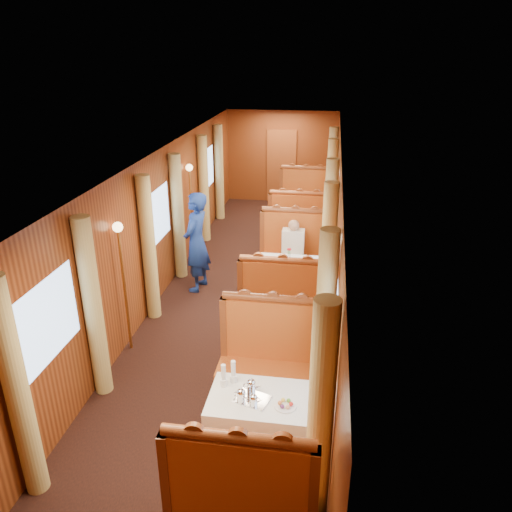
% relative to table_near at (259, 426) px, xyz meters
% --- Properties ---
extents(floor, '(3.00, 12.00, 0.01)m').
position_rel_table_near_xyz_m(floor, '(-0.75, 3.50, -0.38)').
color(floor, black).
rests_on(floor, ground).
extents(ceiling, '(3.00, 12.00, 0.01)m').
position_rel_table_near_xyz_m(ceiling, '(-0.75, 3.50, 2.12)').
color(ceiling, silver).
rests_on(ceiling, wall_left).
extents(wall_far, '(3.00, 0.01, 2.50)m').
position_rel_table_near_xyz_m(wall_far, '(-0.75, 9.50, 0.88)').
color(wall_far, brown).
rests_on(wall_far, floor).
extents(wall_left, '(0.01, 12.00, 2.50)m').
position_rel_table_near_xyz_m(wall_left, '(-2.25, 3.50, 0.88)').
color(wall_left, brown).
rests_on(wall_left, floor).
extents(wall_right, '(0.01, 12.00, 2.50)m').
position_rel_table_near_xyz_m(wall_right, '(0.75, 3.50, 0.88)').
color(wall_right, brown).
rests_on(wall_right, floor).
extents(doorway_far, '(0.80, 0.04, 2.00)m').
position_rel_table_near_xyz_m(doorway_far, '(-0.75, 9.47, 0.62)').
color(doorway_far, brown).
rests_on(doorway_far, floor).
extents(table_near, '(1.05, 0.72, 0.75)m').
position_rel_table_near_xyz_m(table_near, '(0.00, 0.00, 0.00)').
color(table_near, white).
rests_on(table_near, floor).
extents(banquette_near_fwd, '(1.30, 0.55, 1.34)m').
position_rel_table_near_xyz_m(banquette_near_fwd, '(0.00, -1.01, 0.05)').
color(banquette_near_fwd, '#A73012').
rests_on(banquette_near_fwd, floor).
extents(banquette_near_aft, '(1.30, 0.55, 1.34)m').
position_rel_table_near_xyz_m(banquette_near_aft, '(0.00, 1.01, 0.05)').
color(banquette_near_aft, '#A73012').
rests_on(banquette_near_aft, floor).
extents(table_mid, '(1.05, 0.72, 0.75)m').
position_rel_table_near_xyz_m(table_mid, '(0.00, 3.50, 0.00)').
color(table_mid, white).
rests_on(table_mid, floor).
extents(banquette_mid_fwd, '(1.30, 0.55, 1.34)m').
position_rel_table_near_xyz_m(banquette_mid_fwd, '(0.00, 2.49, 0.05)').
color(banquette_mid_fwd, '#A73012').
rests_on(banquette_mid_fwd, floor).
extents(banquette_mid_aft, '(1.30, 0.55, 1.34)m').
position_rel_table_near_xyz_m(banquette_mid_aft, '(0.00, 4.51, 0.05)').
color(banquette_mid_aft, '#A73012').
rests_on(banquette_mid_aft, floor).
extents(table_far, '(1.05, 0.72, 0.75)m').
position_rel_table_near_xyz_m(table_far, '(0.00, 7.00, 0.00)').
color(table_far, white).
rests_on(table_far, floor).
extents(banquette_far_fwd, '(1.30, 0.55, 1.34)m').
position_rel_table_near_xyz_m(banquette_far_fwd, '(0.00, 5.99, 0.05)').
color(banquette_far_fwd, '#A73012').
rests_on(banquette_far_fwd, floor).
extents(banquette_far_aft, '(1.30, 0.55, 1.34)m').
position_rel_table_near_xyz_m(banquette_far_aft, '(0.00, 8.01, 0.05)').
color(banquette_far_aft, '#A73012').
rests_on(banquette_far_aft, floor).
extents(tea_tray, '(0.40, 0.35, 0.01)m').
position_rel_table_near_xyz_m(tea_tray, '(-0.06, -0.05, 0.38)').
color(tea_tray, silver).
rests_on(tea_tray, table_near).
extents(teapot_left, '(0.18, 0.16, 0.13)m').
position_rel_table_near_xyz_m(teapot_left, '(-0.17, -0.11, 0.44)').
color(teapot_left, silver).
rests_on(teapot_left, tea_tray).
extents(teapot_right, '(0.14, 0.11, 0.11)m').
position_rel_table_near_xyz_m(teapot_right, '(-0.04, -0.15, 0.43)').
color(teapot_right, silver).
rests_on(teapot_right, tea_tray).
extents(teapot_back, '(0.16, 0.12, 0.13)m').
position_rel_table_near_xyz_m(teapot_back, '(-0.09, 0.06, 0.44)').
color(teapot_back, silver).
rests_on(teapot_back, tea_tray).
extents(fruit_plate, '(0.23, 0.23, 0.05)m').
position_rel_table_near_xyz_m(fruit_plate, '(0.28, -0.10, 0.39)').
color(fruit_plate, white).
rests_on(fruit_plate, table_near).
extents(cup_inboard, '(0.08, 0.08, 0.26)m').
position_rel_table_near_xyz_m(cup_inboard, '(-0.40, 0.13, 0.48)').
color(cup_inboard, white).
rests_on(cup_inboard, table_near).
extents(cup_outboard, '(0.08, 0.08, 0.26)m').
position_rel_table_near_xyz_m(cup_outboard, '(-0.31, 0.21, 0.48)').
color(cup_outboard, white).
rests_on(cup_outboard, table_near).
extents(rose_vase_mid, '(0.06, 0.06, 0.36)m').
position_rel_table_near_xyz_m(rose_vase_mid, '(-0.00, 3.51, 0.55)').
color(rose_vase_mid, silver).
rests_on(rose_vase_mid, table_mid).
extents(rose_vase_far, '(0.06, 0.06, 0.36)m').
position_rel_table_near_xyz_m(rose_vase_far, '(-0.01, 7.03, 0.55)').
color(rose_vase_far, silver).
rests_on(rose_vase_far, table_far).
extents(window_left_near, '(0.01, 1.20, 0.90)m').
position_rel_table_near_xyz_m(window_left_near, '(-2.24, 0.00, 1.07)').
color(window_left_near, '#8DADD7').
rests_on(window_left_near, wall_left).
extents(curtain_left_near_a, '(0.22, 0.22, 2.35)m').
position_rel_table_near_xyz_m(curtain_left_near_a, '(-2.13, -0.78, 0.80)').
color(curtain_left_near_a, tan).
rests_on(curtain_left_near_a, floor).
extents(curtain_left_near_b, '(0.22, 0.22, 2.35)m').
position_rel_table_near_xyz_m(curtain_left_near_b, '(-2.13, 0.78, 0.80)').
color(curtain_left_near_b, tan).
rests_on(curtain_left_near_b, floor).
extents(window_right_near, '(0.01, 1.20, 0.90)m').
position_rel_table_near_xyz_m(window_right_near, '(0.74, 0.00, 1.07)').
color(window_right_near, '#8DADD7').
rests_on(window_right_near, wall_right).
extents(curtain_right_near_a, '(0.22, 0.22, 2.35)m').
position_rel_table_near_xyz_m(curtain_right_near_a, '(0.63, -0.78, 0.80)').
color(curtain_right_near_a, tan).
rests_on(curtain_right_near_a, floor).
extents(curtain_right_near_b, '(0.22, 0.22, 2.35)m').
position_rel_table_near_xyz_m(curtain_right_near_b, '(0.63, 0.78, 0.80)').
color(curtain_right_near_b, tan).
rests_on(curtain_right_near_b, floor).
extents(window_left_mid, '(0.01, 1.20, 0.90)m').
position_rel_table_near_xyz_m(window_left_mid, '(-2.24, 3.50, 1.07)').
color(window_left_mid, '#8DADD7').
rests_on(window_left_mid, wall_left).
extents(curtain_left_mid_a, '(0.22, 0.22, 2.35)m').
position_rel_table_near_xyz_m(curtain_left_mid_a, '(-2.13, 2.72, 0.80)').
color(curtain_left_mid_a, tan).
rests_on(curtain_left_mid_a, floor).
extents(curtain_left_mid_b, '(0.22, 0.22, 2.35)m').
position_rel_table_near_xyz_m(curtain_left_mid_b, '(-2.13, 4.28, 0.80)').
color(curtain_left_mid_b, tan).
rests_on(curtain_left_mid_b, floor).
extents(window_right_mid, '(0.01, 1.20, 0.90)m').
position_rel_table_near_xyz_m(window_right_mid, '(0.74, 3.50, 1.07)').
color(window_right_mid, '#8DADD7').
rests_on(window_right_mid, wall_right).
extents(curtain_right_mid_a, '(0.22, 0.22, 2.35)m').
position_rel_table_near_xyz_m(curtain_right_mid_a, '(0.63, 2.72, 0.80)').
color(curtain_right_mid_a, tan).
rests_on(curtain_right_mid_a, floor).
extents(curtain_right_mid_b, '(0.22, 0.22, 2.35)m').
position_rel_table_near_xyz_m(curtain_right_mid_b, '(0.63, 4.28, 0.80)').
color(curtain_right_mid_b, tan).
rests_on(curtain_right_mid_b, floor).
extents(window_left_far, '(0.01, 1.20, 0.90)m').
position_rel_table_near_xyz_m(window_left_far, '(-2.24, 7.00, 1.07)').
color(window_left_far, '#8DADD7').
rests_on(window_left_far, wall_left).
extents(curtain_left_far_a, '(0.22, 0.22, 2.35)m').
position_rel_table_near_xyz_m(curtain_left_far_a, '(-2.13, 6.22, 0.80)').
color(curtain_left_far_a, tan).
rests_on(curtain_left_far_a, floor).
extents(curtain_left_far_b, '(0.22, 0.22, 2.35)m').
position_rel_table_near_xyz_m(curtain_left_far_b, '(-2.13, 7.78, 0.80)').
color(curtain_left_far_b, tan).
rests_on(curtain_left_far_b, floor).
extents(window_right_far, '(0.01, 1.20, 0.90)m').
position_rel_table_near_xyz_m(window_right_far, '(0.74, 7.00, 1.07)').
color(window_right_far, '#8DADD7').
rests_on(window_right_far, wall_right).
extents(curtain_right_far_a, '(0.22, 0.22, 2.35)m').
position_rel_table_near_xyz_m(curtain_right_far_a, '(0.63, 6.22, 0.80)').
color(curtain_right_far_a, tan).
rests_on(curtain_right_far_a, floor).
extents(curtain_right_far_b, '(0.22, 0.22, 2.35)m').
position_rel_table_near_xyz_m(curtain_right_far_b, '(0.63, 7.78, 0.80)').
color(curtain_right_far_b, tan).
rests_on(curtain_right_far_b, floor).
extents(sconce_left_fore, '(0.14, 0.14, 1.95)m').
position_rel_table_near_xyz_m(sconce_left_fore, '(-2.15, 1.75, 1.01)').
color(sconce_left_fore, '#BF8C3F').
rests_on(sconce_left_fore, floor).
extents(sconce_right_fore, '(0.14, 0.14, 1.95)m').
position_rel_table_near_xyz_m(sconce_right_fore, '(0.65, 1.75, 1.01)').
color(sconce_right_fore, '#BF8C3F').
rests_on(sconce_right_fore, floor).
extents(sconce_left_aft, '(0.14, 0.14, 1.95)m').
position_rel_table_near_xyz_m(sconce_left_aft, '(-2.15, 5.25, 1.01)').
color(sconce_left_aft, '#BF8C3F').
rests_on(sconce_left_aft, floor).
extents(sconce_right_aft, '(0.14, 0.14, 1.95)m').
position_rel_table_near_xyz_m(sconce_right_aft, '(0.65, 5.25, 1.01)').
color(sconce_right_aft, '#BF8C3F').
rests_on(sconce_right_aft, floor).
extents(steward, '(0.53, 0.72, 1.80)m').
position_rel_table_near_xyz_m(steward, '(-1.66, 3.79, 0.53)').
color(steward, navy).
rests_on(steward, floor).
extents(passenger, '(0.40, 0.44, 0.76)m').
position_rel_table_near_xyz_m(passenger, '(-0.00, 4.31, 0.37)').
color(passenger, beige).
rests_on(passenger, banquette_mid_aft).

